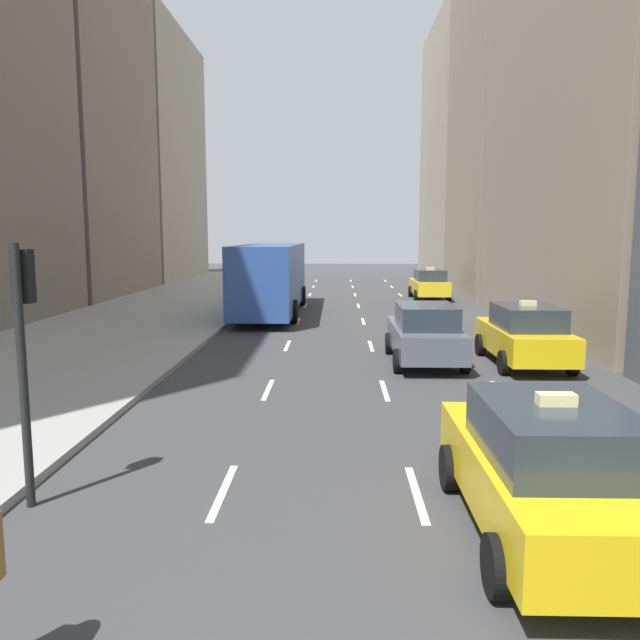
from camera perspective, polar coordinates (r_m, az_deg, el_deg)
name	(u,v)px	position (r m, az deg, el deg)	size (l,w,h in m)	color
sidewalk_left	(149,316)	(29.07, -15.38, 0.35)	(8.00, 66.00, 0.15)	#9E9E99
lane_markings	(367,332)	(23.89, 4.28, -1.12)	(5.72, 56.00, 0.01)	white
taxi_lead	(524,335)	(18.68, 18.18, -1.27)	(2.02, 4.40, 1.87)	yellow
taxi_second	(547,469)	(8.26, 20.02, -12.65)	(2.02, 4.40, 1.87)	yellow
taxi_third	(429,284)	(36.51, 9.96, 3.25)	(2.02, 4.40, 1.87)	yellow
sedan_black_near	(425,333)	(18.24, 9.57, -1.21)	(2.02, 4.43, 1.73)	#565B66
city_bus	(271,276)	(29.40, -4.46, 4.05)	(2.80, 11.61, 3.25)	#2D519E
traffic_light_pole	(23,332)	(9.23, -25.48, -1.00)	(0.24, 0.42, 3.60)	black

